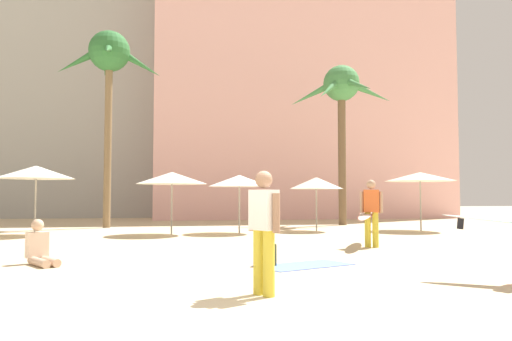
{
  "coord_description": "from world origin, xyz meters",
  "views": [
    {
      "loc": [
        -1.21,
        -5.93,
        1.33
      ],
      "look_at": [
        0.81,
        5.18,
        1.94
      ],
      "focal_mm": 34.57,
      "sensor_mm": 36.0,
      "label": 1
    }
  ],
  "objects": [
    {
      "name": "ground",
      "position": [
        0.0,
        0.0,
        0.0
      ],
      "size": [
        120.0,
        120.0,
        0.0
      ],
      "primitive_type": "plane",
      "color": "#C6B28C"
    },
    {
      "name": "person_far_left",
      "position": [
        -3.67,
        4.5,
        0.3
      ],
      "size": [
        0.83,
        1.03,
        0.89
      ],
      "rotation": [
        0.0,
        0.0,
        5.26
      ],
      "color": "#D1A889",
      "rests_on": "ground"
    },
    {
      "name": "backpack",
      "position": [
        0.75,
        3.52,
        0.2
      ],
      "size": [
        0.33,
        0.28,
        0.42
      ],
      "rotation": [
        0.0,
        0.0,
        1.4
      ],
      "color": "#3D472B",
      "rests_on": "ground"
    },
    {
      "name": "person_near_right",
      "position": [
        0.1,
        0.68,
        0.93
      ],
      "size": [
        0.39,
        0.57,
        1.69
      ],
      "rotation": [
        0.0,
        0.0,
        3.67
      ],
      "color": "gold",
      "rests_on": "ground"
    },
    {
      "name": "cafe_umbrella_3",
      "position": [
        8.73,
        12.18,
        2.15
      ],
      "size": [
        2.74,
        2.74,
        2.33
      ],
      "color": "gray",
      "rests_on": "ground"
    },
    {
      "name": "beach_towel",
      "position": [
        1.44,
        3.41,
        0.01
      ],
      "size": [
        2.05,
        1.57,
        0.01
      ],
      "primitive_type": "cube",
      "rotation": [
        0.0,
        0.0,
        0.4
      ],
      "color": "#6684E0",
      "rests_on": "ground"
    },
    {
      "name": "person_near_left",
      "position": [
        4.16,
        6.57,
        0.95
      ],
      "size": [
        1.77,
        2.88,
        1.79
      ],
      "rotation": [
        0.0,
        0.0,
        4.32
      ],
      "color": "gold",
      "rests_on": "ground"
    },
    {
      "name": "palm_tree_far_left",
      "position": [
        -3.79,
        16.53,
        7.39
      ],
      "size": [
        4.66,
        4.89,
        8.74
      ],
      "color": "brown",
      "rests_on": "ground"
    },
    {
      "name": "palm_tree_left",
      "position": [
        7.13,
        16.65,
        6.37
      ],
      "size": [
        5.03,
        5.13,
        7.76
      ],
      "color": "brown",
      "rests_on": "ground"
    },
    {
      "name": "cafe_umbrella_4",
      "position": [
        4.63,
        12.83,
        1.89
      ],
      "size": [
        2.13,
        2.13,
        2.12
      ],
      "color": "gray",
      "rests_on": "ground"
    },
    {
      "name": "cafe_umbrella_0",
      "position": [
        -5.72,
        12.41,
        2.21
      ],
      "size": [
        2.63,
        2.63,
        2.44
      ],
      "color": "gray",
      "rests_on": "ground"
    },
    {
      "name": "cafe_umbrella_1",
      "position": [
        -1.03,
        11.9,
        2.01
      ],
      "size": [
        2.53,
        2.53,
        2.23
      ],
      "color": "gray",
      "rests_on": "ground"
    },
    {
      "name": "cafe_umbrella_6",
      "position": [
        1.45,
        12.17,
        1.94
      ],
      "size": [
        2.31,
        2.31,
        2.16
      ],
      "color": "gray",
      "rests_on": "ground"
    },
    {
      "name": "hotel_pink",
      "position": [
        7.58,
        26.99,
        8.89
      ],
      "size": [
        19.13,
        8.88,
        17.78
      ],
      "primitive_type": "cube",
      "color": "beige",
      "rests_on": "ground"
    }
  ]
}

